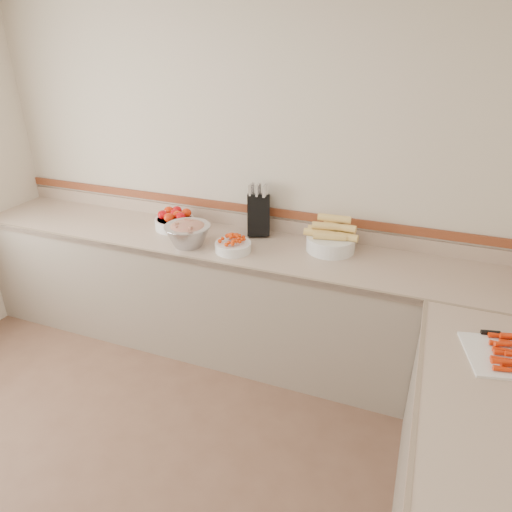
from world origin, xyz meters
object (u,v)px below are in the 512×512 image
(cherry_tomato_bowl, at_px, (233,245))
(corn_bowl, at_px, (331,239))
(knife_block, at_px, (258,214))
(tomato_bowl, at_px, (175,220))
(rhubarb_bowl, at_px, (188,233))

(cherry_tomato_bowl, height_order, corn_bowl, corn_bowl)
(knife_block, height_order, cherry_tomato_bowl, knife_block)
(corn_bowl, bearing_deg, knife_block, 171.12)
(tomato_bowl, bearing_deg, cherry_tomato_bowl, -20.60)
(cherry_tomato_bowl, distance_m, rhubarb_bowl, 0.33)
(tomato_bowl, height_order, cherry_tomato_bowl, tomato_bowl)
(knife_block, height_order, corn_bowl, knife_block)
(cherry_tomato_bowl, distance_m, corn_bowl, 0.67)
(rhubarb_bowl, bearing_deg, corn_bowl, 16.51)
(knife_block, bearing_deg, cherry_tomato_bowl, -98.96)
(cherry_tomato_bowl, bearing_deg, corn_bowl, 22.44)
(knife_block, distance_m, tomato_bowl, 0.65)
(rhubarb_bowl, bearing_deg, tomato_bowl, 135.47)
(tomato_bowl, height_order, corn_bowl, corn_bowl)
(knife_block, height_order, rhubarb_bowl, knife_block)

